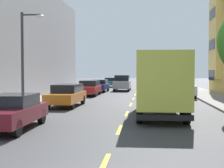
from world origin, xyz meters
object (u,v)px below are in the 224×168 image
Objects in this scene: delivery_box_truck at (160,81)px; parked_wagon_orange at (67,95)px; parked_wagon_sky at (166,81)px; parked_sedan_black at (168,82)px; parked_pickup_white at (182,88)px; street_lamp at (25,52)px; parked_wagon_red at (89,87)px; parked_sedan_burgundy at (12,111)px; parked_sedan_teal at (110,82)px; parked_sedan_navy at (99,85)px; parked_pickup_champagne at (176,85)px; moving_silver_sedan at (122,83)px.

delivery_box_truck is 1.61× the size of parked_wagon_orange.
parked_wagon_sky is 1.04× the size of parked_sedan_black.
street_lamp is at bearing -130.36° from parked_pickup_white.
street_lamp is 1.25× the size of parked_sedan_black.
delivery_box_truck is at bearing -7.25° from street_lamp.
parked_sedan_burgundy is (0.07, -18.54, -0.05)m from parked_wagon_red.
parked_sedan_teal is at bearing 115.12° from parked_pickup_white.
delivery_box_truck reaches higher than parked_wagon_red.
parked_wagon_sky is 1.04× the size of parked_sedan_navy.
street_lamp is 37.98m from parked_wagon_sky.
parked_wagon_sky reaches higher than parked_sedan_navy.
parked_sedan_teal is (-6.16, 32.00, -1.12)m from delivery_box_truck.
parked_wagon_sky is at bearing 89.97° from parked_pickup_white.
parked_sedan_navy is at bearing 88.27° from parked_wagon_red.
parked_wagon_orange is at bearing 145.01° from delivery_box_truck.
parked_wagon_red is (-8.93, 0.87, -0.02)m from parked_pickup_white.
parked_wagon_orange reaches higher than parked_sedan_teal.
parked_sedan_teal is 1.00× the size of parked_sedan_burgundy.
parked_wagon_red is at bearing -90.36° from parked_sedan_teal.
parked_sedan_black is (2.64, 31.23, -1.12)m from delivery_box_truck.
parked_pickup_white and parked_pickup_champagne have the same top height.
parked_wagon_orange is at bearing 89.30° from parked_sedan_burgundy.
delivery_box_truck is 22.67m from moving_silver_sedan.
parked_sedan_navy is at bearing -116.53° from parked_wagon_sky.
delivery_box_truck is 37.52m from parked_wagon_sky.
street_lamp is 21.92m from moving_silver_sedan.
parked_wagon_red is at bearing 114.04° from delivery_box_truck.
parked_sedan_burgundy is 26.96m from moving_silver_sedan.
parked_sedan_teal is at bearing 87.11° from street_lamp.
parked_pickup_white is at bearing -89.30° from parked_pickup_champagne.
parked_pickup_champagne is at bearing 90.70° from parked_pickup_white.
parked_sedan_teal is (-8.81, 18.80, -0.08)m from parked_pickup_white.
parked_pickup_white reaches higher than parked_wagon_red.
parked_wagon_red is (1.45, 13.08, -2.69)m from street_lamp.
moving_silver_sedan reaches higher than parked_pickup_white.
street_lamp is 13.44m from parked_wagon_red.
parked_wagon_red reaches higher than parked_sedan_black.
street_lamp is 32.09m from parked_sedan_black.
parked_pickup_champagne is at bearing 82.28° from delivery_box_truck.
parked_sedan_navy is at bearing -127.51° from parked_sedan_black.
parked_sedan_teal is 17.93m from parked_wagon_red.
parked_wagon_sky reaches higher than parked_sedan_black.
parked_wagon_orange reaches higher than parked_sedan_navy.
delivery_box_truck is 1.68× the size of parked_sedan_teal.
parked_wagon_sky is at bearing 85.92° from delivery_box_truck.
parked_sedan_navy is (0.18, 5.78, -0.05)m from parked_wagon_red.
street_lamp reaches higher than parked_sedan_teal.
parked_sedan_teal is at bearing 100.90° from delivery_box_truck.
moving_silver_sedan is (2.50, 2.51, 0.24)m from parked_sedan_navy.
street_lamp reaches higher than parked_sedan_burgundy.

